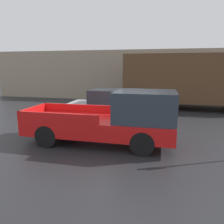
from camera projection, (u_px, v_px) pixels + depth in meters
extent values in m
plane|color=#232326|center=(123.00, 141.00, 8.56)|extent=(60.00, 60.00, 0.00)
cube|color=gray|center=(146.00, 76.00, 17.94)|extent=(28.00, 0.15, 4.21)
cube|color=red|center=(99.00, 126.00, 8.18)|extent=(5.52, 1.90, 0.60)
cube|color=#28333D|center=(145.00, 106.00, 7.64)|extent=(2.10, 1.79, 1.06)
cube|color=red|center=(77.00, 108.00, 9.23)|extent=(3.04, 0.10, 0.33)
cube|color=red|center=(57.00, 118.00, 7.51)|extent=(3.04, 0.10, 0.33)
cube|color=red|center=(33.00, 111.00, 8.69)|extent=(0.10, 1.90, 0.33)
cylinder|color=black|center=(146.00, 129.00, 8.65)|extent=(0.80, 0.26, 0.80)
cylinder|color=black|center=(142.00, 144.00, 7.06)|extent=(0.80, 0.26, 0.80)
cylinder|color=black|center=(66.00, 124.00, 9.41)|extent=(0.80, 0.26, 0.80)
cylinder|color=black|center=(47.00, 136.00, 7.82)|extent=(0.80, 0.26, 0.80)
cube|color=#B7BABF|center=(113.00, 109.00, 11.61)|extent=(4.85, 1.95, 0.64)
cube|color=#28333D|center=(116.00, 97.00, 11.44)|extent=(2.67, 1.71, 0.74)
cylinder|color=black|center=(143.00, 112.00, 12.17)|extent=(0.68, 0.22, 0.68)
cylinder|color=black|center=(140.00, 120.00, 10.50)|extent=(0.68, 0.22, 0.68)
cylinder|color=black|center=(92.00, 110.00, 12.84)|extent=(0.68, 0.22, 0.68)
cylinder|color=black|center=(81.00, 117.00, 11.17)|extent=(0.68, 0.22, 0.68)
cube|color=#4C331E|center=(172.00, 78.00, 14.73)|extent=(6.37, 2.36, 3.15)
cylinder|color=black|center=(153.00, 98.00, 16.33)|extent=(1.06, 0.30, 1.06)
cylinder|color=black|center=(151.00, 102.00, 14.34)|extent=(1.06, 0.30, 1.06)
cube|color=gold|center=(132.00, 95.00, 18.19)|extent=(0.45, 0.40, 1.04)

